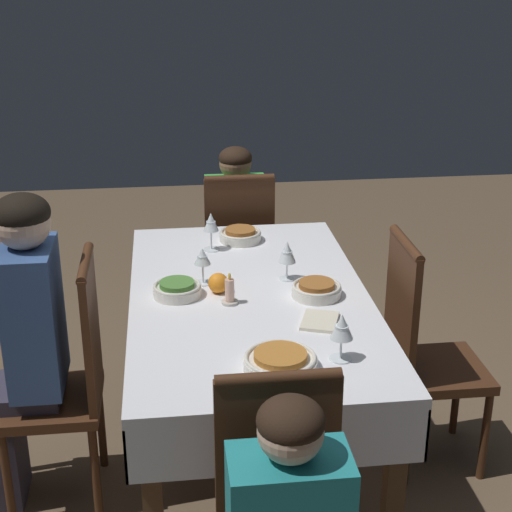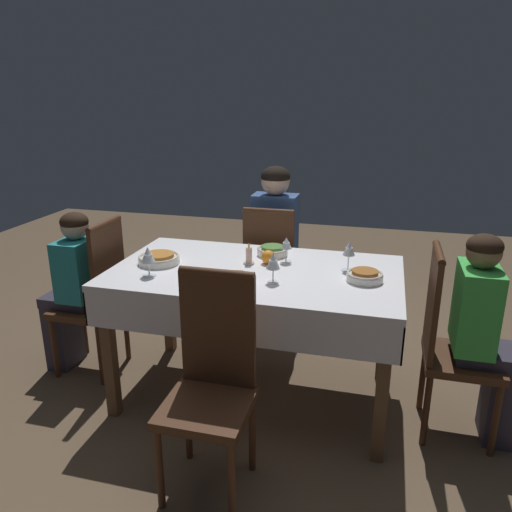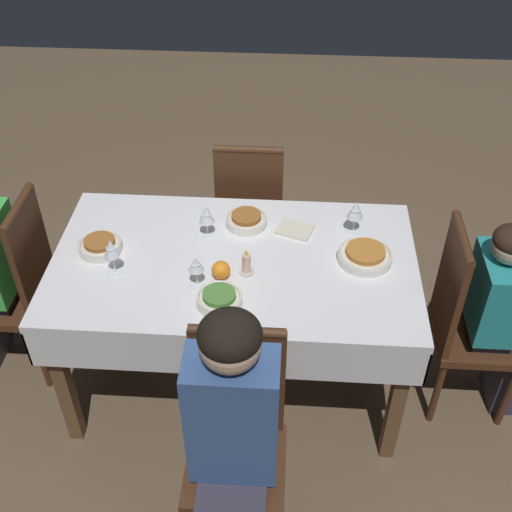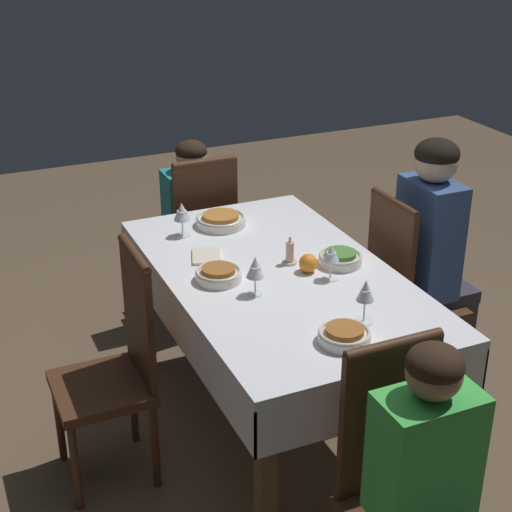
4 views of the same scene
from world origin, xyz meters
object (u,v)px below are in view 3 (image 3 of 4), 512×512
(chair_south, at_px, (250,213))
(wine_glass_south, at_px, (206,215))
(wine_glass_north, at_px, (196,265))
(person_adult_denim, at_px, (232,441))
(bowl_east, at_px, (100,245))
(dining_table, at_px, (235,276))
(bowl_north, at_px, (219,299))
(chair_east, at_px, (20,285))
(bowl_west, at_px, (365,255))
(wine_glass_east, at_px, (111,250))
(chair_west, at_px, (464,318))
(wine_glass_west, at_px, (356,211))
(bowl_south, at_px, (246,220))
(chair_north, at_px, (237,434))
(orange_fruit, at_px, (221,270))
(candle_centerpiece, at_px, (247,265))
(person_child_teal, at_px, (504,314))
(napkin_red_folded, at_px, (295,230))

(chair_south, xyz_separation_m, wine_glass_south, (0.15, 0.52, 0.36))
(chair_south, xyz_separation_m, wine_glass_north, (0.15, 0.84, 0.36))
(person_adult_denim, distance_m, bowl_east, 1.07)
(dining_table, xyz_separation_m, wine_glass_south, (0.13, -0.16, 0.20))
(bowl_north, height_order, wine_glass_north, wine_glass_north)
(chair_east, bearing_deg, chair_south, 121.41)
(wine_glass_south, bearing_deg, wine_glass_north, 89.89)
(bowl_west, height_order, wine_glass_east, wine_glass_east)
(chair_west, relative_size, bowl_west, 4.27)
(chair_east, xyz_separation_m, wine_glass_west, (-1.51, -0.18, 0.36))
(dining_table, distance_m, wine_glass_west, 0.59)
(chair_west, height_order, bowl_south, chair_west)
(chair_north, distance_m, bowl_east, 0.99)
(wine_glass_north, bearing_deg, bowl_east, -23.18)
(wine_glass_south, bearing_deg, orange_fruit, 108.22)
(chair_west, bearing_deg, wine_glass_north, 96.95)
(chair_north, height_order, candle_centerpiece, chair_north)
(orange_fruit, bearing_deg, dining_table, -110.14)
(wine_glass_north, relative_size, bowl_east, 0.79)
(dining_table, relative_size, chair_north, 1.57)
(wine_glass_south, bearing_deg, person_child_teal, 171.77)
(bowl_north, height_order, orange_fruit, orange_fruit)
(bowl_east, height_order, candle_centerpiece, candle_centerpiece)
(bowl_west, bearing_deg, chair_north, 55.99)
(bowl_north, bearing_deg, chair_west, -166.94)
(dining_table, bearing_deg, candle_centerpiece, 126.60)
(candle_centerpiece, bearing_deg, chair_north, 90.84)
(wine_glass_east, bearing_deg, bowl_north, 160.70)
(bowl_east, height_order, wine_glass_east, wine_glass_east)
(person_child_teal, relative_size, bowl_north, 5.66)
(bowl_east, height_order, napkin_red_folded, bowl_east)
(chair_west, relative_size, chair_east, 1.00)
(wine_glass_north, bearing_deg, dining_table, -128.56)
(chair_west, relative_size, person_adult_denim, 0.80)
(wine_glass_south, relative_size, candle_centerpiece, 1.31)
(bowl_west, relative_size, candle_centerpiece, 1.90)
(chair_west, relative_size, napkin_red_folded, 5.30)
(chair_south, distance_m, wine_glass_north, 0.93)
(chair_east, distance_m, bowl_north, 1.06)
(bowl_north, height_order, napkin_red_folded, bowl_north)
(dining_table, distance_m, wine_glass_north, 0.29)
(chair_north, xyz_separation_m, chair_east, (1.07, -0.73, 0.00))
(dining_table, bearing_deg, bowl_north, 83.29)
(chair_north, relative_size, orange_fruit, 12.76)
(bowl_east, bearing_deg, orange_fruit, 165.59)
(wine_glass_south, xyz_separation_m, napkin_red_folded, (-0.38, -0.05, -0.10))
(bowl_west, xyz_separation_m, orange_fruit, (0.59, 0.15, 0.01))
(person_child_teal, height_order, napkin_red_folded, person_child_teal)
(candle_centerpiece, relative_size, napkin_red_folded, 0.66)
(bowl_north, height_order, bowl_west, same)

